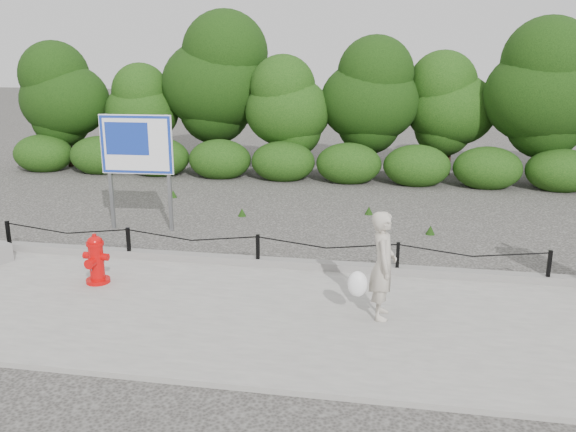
# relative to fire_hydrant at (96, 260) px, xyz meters

# --- Properties ---
(ground) EXTENTS (90.00, 90.00, 0.00)m
(ground) POSITION_rel_fire_hydrant_xyz_m (2.50, 1.27, -0.49)
(ground) COLOR #2D2B28
(ground) RESTS_ON ground
(sidewalk) EXTENTS (14.00, 4.00, 0.08)m
(sidewalk) POSITION_rel_fire_hydrant_xyz_m (2.50, -0.73, -0.45)
(sidewalk) COLOR gray
(sidewalk) RESTS_ON ground
(curb) EXTENTS (14.00, 0.22, 0.14)m
(curb) POSITION_rel_fire_hydrant_xyz_m (2.50, 1.32, -0.34)
(curb) COLOR slate
(curb) RESTS_ON sidewalk
(chain_barrier) EXTENTS (10.06, 0.06, 0.60)m
(chain_barrier) POSITION_rel_fire_hydrant_xyz_m (2.50, 1.27, -0.03)
(chain_barrier) COLOR black
(chain_barrier) RESTS_ON sidewalk
(treeline) EXTENTS (20.20, 3.88, 4.96)m
(treeline) POSITION_rel_fire_hydrant_xyz_m (2.88, 10.24, 2.05)
(treeline) COLOR black
(treeline) RESTS_ON ground
(fire_hydrant) EXTENTS (0.46, 0.47, 0.86)m
(fire_hydrant) POSITION_rel_fire_hydrant_xyz_m (0.00, 0.00, 0.00)
(fire_hydrant) COLOR #C50707
(fire_hydrant) RESTS_ON sidewalk
(pedestrian) EXTENTS (0.70, 0.61, 1.62)m
(pedestrian) POSITION_rel_fire_hydrant_xyz_m (4.76, -0.51, 0.38)
(pedestrian) COLOR #B4AA9A
(pedestrian) RESTS_ON sidewalk
(advertising_sign) EXTENTS (1.60, 0.21, 2.55)m
(advertising_sign) POSITION_rel_fire_hydrant_xyz_m (-0.62, 3.29, 1.31)
(advertising_sign) COLOR slate
(advertising_sign) RESTS_ON ground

